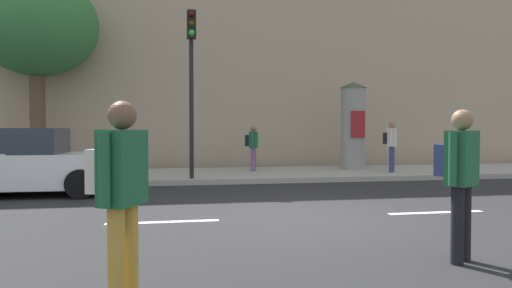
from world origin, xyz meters
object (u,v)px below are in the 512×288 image
(poster_column, at_px, (353,125))
(parked_car_red, at_px, (13,163))
(street_tree, at_px, (36,26))
(pedestrian_with_bag, at_px, (120,186))
(traffic_light, at_px, (191,67))
(pedestrian_near_pole, at_px, (391,142))
(pedestrian_with_backpack, at_px, (253,144))
(pedestrian_in_red_top, at_px, (460,172))

(poster_column, relative_size, parked_car_red, 0.66)
(street_tree, relative_size, pedestrian_with_bag, 3.66)
(poster_column, height_order, street_tree, street_tree)
(traffic_light, bearing_deg, pedestrian_near_pole, 8.33)
(traffic_light, xyz_separation_m, pedestrian_with_backpack, (2.06, 2.11, -2.15))
(parked_car_red, bearing_deg, pedestrian_in_red_top, -45.28)
(pedestrian_with_bag, bearing_deg, traffic_light, 83.54)
(pedestrian_with_backpack, bearing_deg, street_tree, 171.45)
(traffic_light, height_order, poster_column, traffic_light)
(pedestrian_with_bag, relative_size, pedestrian_in_red_top, 1.01)
(traffic_light, bearing_deg, pedestrian_in_red_top, -72.56)
(street_tree, relative_size, pedestrian_with_backpack, 4.23)
(traffic_light, xyz_separation_m, pedestrian_near_pole, (6.29, 0.92, -2.09))
(traffic_light, relative_size, parked_car_red, 1.01)
(pedestrian_with_backpack, height_order, parked_car_red, pedestrian_with_backpack)
(traffic_light, relative_size, pedestrian_with_bag, 2.64)
(pedestrian_in_red_top, height_order, parked_car_red, pedestrian_in_red_top)
(poster_column, height_order, pedestrian_in_red_top, poster_column)
(poster_column, bearing_deg, street_tree, 175.13)
(pedestrian_in_red_top, bearing_deg, parked_car_red, 134.72)
(parked_car_red, bearing_deg, poster_column, 20.97)
(pedestrian_in_red_top, relative_size, parked_car_red, 0.38)
(street_tree, distance_m, pedestrian_with_bag, 13.16)
(street_tree, distance_m, parked_car_red, 6.14)
(poster_column, bearing_deg, pedestrian_in_red_top, -105.99)
(street_tree, height_order, parked_car_red, street_tree)
(traffic_light, height_order, street_tree, street_tree)
(pedestrian_with_bag, bearing_deg, parked_car_red, 112.37)
(pedestrian_with_bag, distance_m, pedestrian_near_pole, 12.27)
(pedestrian_in_red_top, bearing_deg, pedestrian_near_pole, 67.76)
(pedestrian_in_red_top, bearing_deg, pedestrian_with_bag, -168.04)
(pedestrian_with_backpack, xyz_separation_m, pedestrian_near_pole, (4.23, -1.18, 0.07))
(traffic_light, distance_m, pedestrian_with_bag, 9.25)
(poster_column, relative_size, pedestrian_in_red_top, 1.73)
(poster_column, height_order, pedestrian_with_bag, poster_column)
(poster_column, relative_size, street_tree, 0.47)
(pedestrian_in_red_top, distance_m, parked_car_red, 9.47)
(pedestrian_in_red_top, xyz_separation_m, pedestrian_near_pole, (3.72, 9.10, 0.08))
(traffic_light, distance_m, pedestrian_near_pole, 6.69)
(street_tree, bearing_deg, traffic_light, -33.53)
(pedestrian_with_bag, relative_size, pedestrian_with_backpack, 1.16)
(pedestrian_with_backpack, height_order, pedestrian_near_pole, pedestrian_near_pole)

